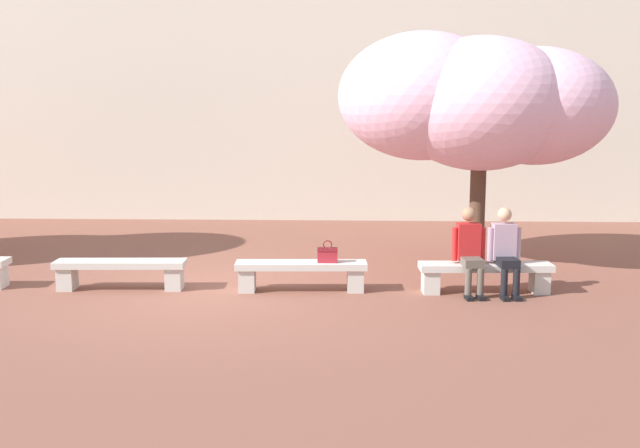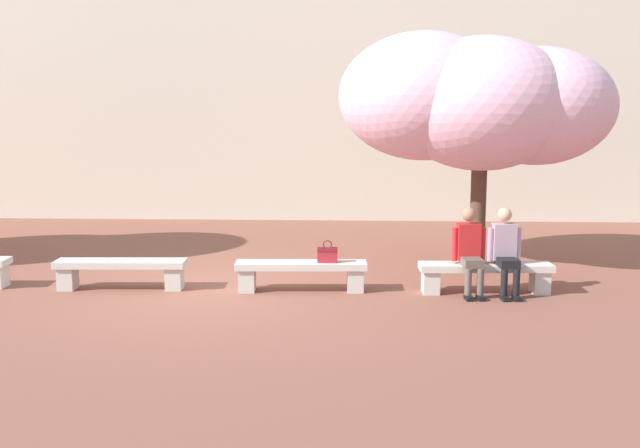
% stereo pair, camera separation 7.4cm
% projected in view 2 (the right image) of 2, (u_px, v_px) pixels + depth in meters
% --- Properties ---
extents(ground_plane, '(100.00, 100.00, 0.00)m').
position_uv_depth(ground_plane, '(211.00, 290.00, 11.41)').
color(ground_plane, brown).
extents(building_facade, '(28.00, 4.00, 8.19)m').
position_uv_depth(building_facade, '(272.00, 55.00, 19.73)').
color(building_facade, beige).
rests_on(building_facade, ground).
extents(stone_bench_near_west, '(1.99, 0.50, 0.45)m').
position_uv_depth(stone_bench_near_west, '(121.00, 269.00, 11.42)').
color(stone_bench_near_west, beige).
rests_on(stone_bench_near_west, ground).
extents(stone_bench_center, '(1.99, 0.50, 0.45)m').
position_uv_depth(stone_bench_center, '(301.00, 271.00, 11.30)').
color(stone_bench_center, beige).
rests_on(stone_bench_center, ground).
extents(stone_bench_near_east, '(1.99, 0.50, 0.45)m').
position_uv_depth(stone_bench_near_east, '(485.00, 273.00, 11.18)').
color(stone_bench_near_east, beige).
rests_on(stone_bench_near_east, ground).
extents(person_seated_left, '(0.51, 0.71, 1.29)m').
position_uv_depth(person_seated_left, '(470.00, 248.00, 11.08)').
color(person_seated_left, black).
rests_on(person_seated_left, ground).
extents(person_seated_right, '(0.51, 0.70, 1.29)m').
position_uv_depth(person_seated_right, '(505.00, 248.00, 11.06)').
color(person_seated_right, black).
rests_on(person_seated_right, ground).
extents(handbag, '(0.30, 0.15, 0.34)m').
position_uv_depth(handbag, '(327.00, 254.00, 11.23)').
color(handbag, '#A3232D').
rests_on(handbag, stone_bench_center).
extents(cherry_tree_main, '(4.67, 3.34, 4.04)m').
position_uv_depth(cherry_tree_main, '(475.00, 102.00, 12.68)').
color(cherry_tree_main, '#513828').
rests_on(cherry_tree_main, ground).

